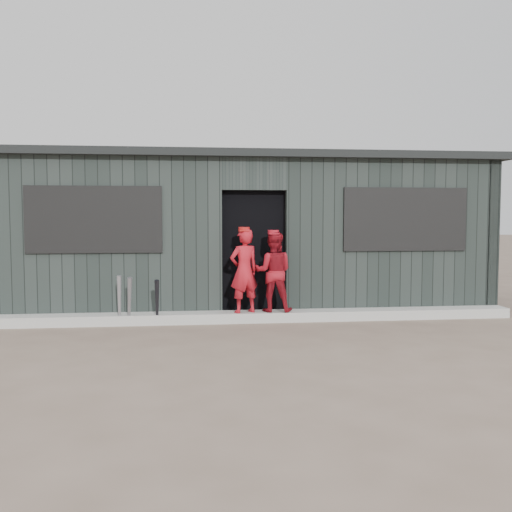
{
  "coord_description": "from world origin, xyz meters",
  "views": [
    {
      "loc": [
        -0.98,
        -6.71,
        1.6
      ],
      "look_at": [
        0.0,
        1.8,
        1.0
      ],
      "focal_mm": 40.0,
      "sensor_mm": 36.0,
      "label": 1
    }
  ],
  "objects": [
    {
      "name": "bat_left",
      "position": [
        -2.01,
        1.64,
        0.38
      ],
      "size": [
        0.09,
        0.19,
        0.75
      ],
      "primitive_type": "cone",
      "rotation": [
        0.15,
        0.0,
        0.15
      ],
      "color": "#9898A1",
      "rests_on": "ground"
    },
    {
      "name": "ground",
      "position": [
        0.0,
        0.0,
        0.0
      ],
      "size": [
        80.0,
        80.0,
        0.0
      ],
      "primitive_type": "plane",
      "color": "brown",
      "rests_on": "ground"
    },
    {
      "name": "curb",
      "position": [
        0.0,
        1.82,
        0.07
      ],
      "size": [
        8.0,
        0.36,
        0.15
      ],
      "primitive_type": "cube",
      "color": "#A5A5A0",
      "rests_on": "ground"
    },
    {
      "name": "player_red_right",
      "position": [
        0.27,
        1.82,
        0.76
      ],
      "size": [
        0.67,
        0.56,
        1.22
      ],
      "primitive_type": "imported",
      "rotation": [
        0.0,
        0.0,
        2.96
      ],
      "color": "maroon",
      "rests_on": "curb"
    },
    {
      "name": "bat_mid",
      "position": [
        -1.87,
        1.62,
        0.37
      ],
      "size": [
        0.13,
        0.28,
        0.74
      ],
      "primitive_type": "cone",
      "rotation": [
        0.29,
        0.0,
        0.22
      ],
      "color": "gray",
      "rests_on": "ground"
    },
    {
      "name": "player_red_left",
      "position": [
        -0.18,
        1.76,
        0.78
      ],
      "size": [
        0.54,
        0.45,
        1.26
      ],
      "primitive_type": "imported",
      "rotation": [
        0.0,
        0.0,
        3.52
      ],
      "color": "#B51622",
      "rests_on": "curb"
    },
    {
      "name": "dugout",
      "position": [
        0.0,
        3.5,
        1.29
      ],
      "size": [
        8.3,
        3.3,
        2.62
      ],
      "color": "black",
      "rests_on": "ground"
    },
    {
      "name": "player_grey_back",
      "position": [
        0.48,
        2.43,
        0.67
      ],
      "size": [
        0.7,
        0.5,
        1.33
      ],
      "primitive_type": "imported",
      "rotation": [
        0.0,
        0.0,
        3.02
      ],
      "color": "#B6B6B6",
      "rests_on": "ground"
    },
    {
      "name": "bat_right",
      "position": [
        -1.47,
        1.61,
        0.35
      ],
      "size": [
        0.09,
        0.3,
        0.69
      ],
      "primitive_type": "cone",
      "rotation": [
        0.33,
        0.0,
        0.06
      ],
      "color": "black",
      "rests_on": "ground"
    }
  ]
}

